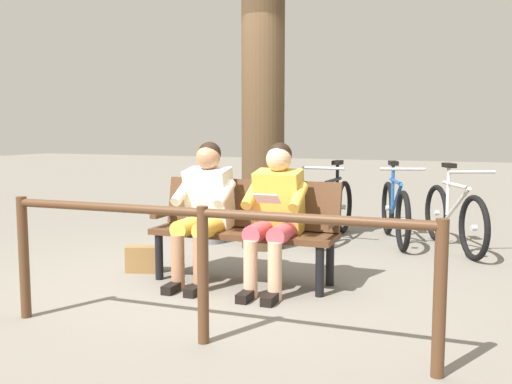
# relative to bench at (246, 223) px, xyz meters

# --- Properties ---
(ground_plane) EXTENTS (40.00, 40.00, 0.00)m
(ground_plane) POSITION_rel_bench_xyz_m (0.16, 0.12, -0.51)
(ground_plane) COLOR slate
(bench) EXTENTS (1.61, 0.51, 0.87)m
(bench) POSITION_rel_bench_xyz_m (0.00, 0.00, 0.00)
(bench) COLOR #51331E
(bench) RESTS_ON ground
(person_reading) EXTENTS (0.50, 0.77, 1.20)m
(person_reading) POSITION_rel_bench_xyz_m (-0.32, 0.16, 0.16)
(person_reading) COLOR gold
(person_reading) RESTS_ON ground
(person_companion) EXTENTS (0.50, 0.77, 1.20)m
(person_companion) POSITION_rel_bench_xyz_m (0.32, 0.17, 0.16)
(person_companion) COLOR white
(person_companion) RESTS_ON ground
(handbag) EXTENTS (0.33, 0.23, 0.24)m
(handbag) POSITION_rel_bench_xyz_m (0.99, 0.10, -0.39)
(handbag) COLOR olive
(handbag) RESTS_ON ground
(tree_trunk) EXTENTS (0.47, 0.47, 3.56)m
(tree_trunk) POSITION_rel_bench_xyz_m (0.37, -1.33, 1.27)
(tree_trunk) COLOR #4C3823
(tree_trunk) RESTS_ON ground
(litter_bin) EXTENTS (0.39, 0.39, 0.74)m
(litter_bin) POSITION_rel_bench_xyz_m (1.06, -1.39, -0.13)
(litter_bin) COLOR slate
(litter_bin) RESTS_ON ground
(bicycle_silver) EXTENTS (0.78, 1.55, 0.94)m
(bicycle_silver) POSITION_rel_bench_xyz_m (-1.60, -2.00, -0.15)
(bicycle_silver) COLOR black
(bicycle_silver) RESTS_ON ground
(bicycle_purple) EXTENTS (0.65, 1.62, 0.94)m
(bicycle_purple) POSITION_rel_bench_xyz_m (-0.94, -2.19, -0.15)
(bicycle_purple) COLOR black
(bicycle_purple) RESTS_ON ground
(bicycle_black) EXTENTS (0.48, 1.68, 0.94)m
(bicycle_black) POSITION_rel_bench_xyz_m (-0.24, -2.04, -0.15)
(bicycle_black) COLOR black
(bicycle_black) RESTS_ON ground
(railing_fence) EXTENTS (2.82, 0.14, 0.85)m
(railing_fence) POSITION_rel_bench_xyz_m (-0.33, 1.45, 0.08)
(railing_fence) COLOR #51331E
(railing_fence) RESTS_ON ground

